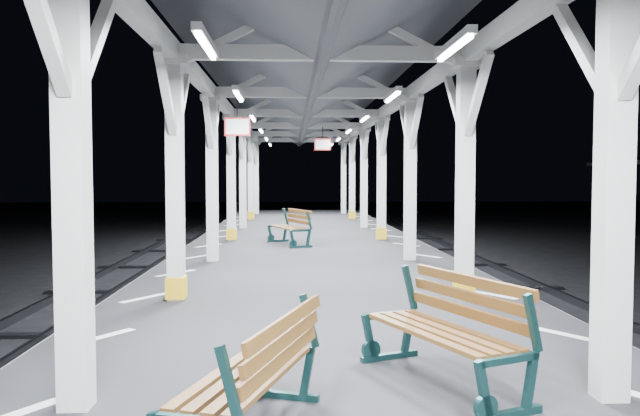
{
  "coord_description": "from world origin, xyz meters",
  "views": [
    {
      "loc": [
        -0.43,
        -6.57,
        2.7
      ],
      "look_at": [
        0.04,
        3.34,
        2.2
      ],
      "focal_mm": 35.0,
      "sensor_mm": 36.0,
      "label": 1
    }
  ],
  "objects": [
    {
      "name": "platform",
      "position": [
        0.0,
        0.0,
        0.5
      ],
      "size": [
        6.0,
        50.0,
        1.0
      ],
      "primitive_type": "cube",
      "color": "black",
      "rests_on": "ground"
    },
    {
      "name": "hazard_stripes_left",
      "position": [
        -2.45,
        0.0,
        1.0
      ],
      "size": [
        1.0,
        48.0,
        0.01
      ],
      "primitive_type": "cube",
      "color": "silver",
      "rests_on": "platform"
    },
    {
      "name": "hazard_stripes_right",
      "position": [
        2.45,
        0.0,
        1.0
      ],
      "size": [
        1.0,
        48.0,
        0.01
      ],
      "primitive_type": "cube",
      "color": "silver",
      "rests_on": "platform"
    },
    {
      "name": "bench_near",
      "position": [
        -0.63,
        -2.61,
        1.44
      ],
      "size": [
        1.01,
        1.63,
        0.83
      ],
      "rotation": [
        0.0,
        0.0,
        -0.32
      ],
      "color": "#102E2F",
      "rests_on": "platform"
    },
    {
      "name": "bench_mid",
      "position": [
        0.88,
        -1.59,
        1.47
      ],
      "size": [
        1.17,
        1.74,
        0.89
      ],
      "rotation": [
        0.0,
        0.0,
        0.39
      ],
      "color": "#102E2F",
      "rests_on": "platform"
    },
    {
      "name": "bench_far",
      "position": [
        -0.39,
        8.95,
        1.47
      ],
      "size": [
        1.14,
        1.72,
        0.88
      ],
      "rotation": [
        0.0,
        0.0,
        0.37
      ],
      "color": "#102E2F",
      "rests_on": "platform"
    }
  ]
}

